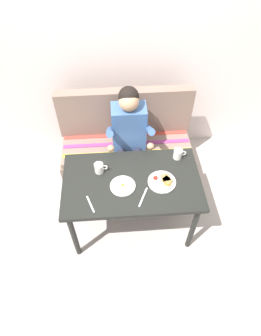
{
  "coord_description": "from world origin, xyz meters",
  "views": [
    {
      "loc": [
        -0.12,
        -1.52,
        2.7
      ],
      "look_at": [
        0.0,
        0.15,
        0.72
      ],
      "focal_mm": 30.76,
      "sensor_mm": 36.0,
      "label": 1
    }
  ],
  "objects_px": {
    "plate_eggs": "(123,186)",
    "coffee_mug_second": "(178,154)",
    "knife": "(143,197)",
    "person": "(129,133)",
    "fork": "(90,204)",
    "couch": "(127,149)",
    "table": "(132,186)",
    "plate_breakfast": "(163,181)",
    "coffee_mug": "(99,168)"
  },
  "relations": [
    {
      "from": "plate_eggs",
      "to": "coffee_mug_second",
      "type": "bearing_deg",
      "value": 29.62
    },
    {
      "from": "couch",
      "to": "plate_breakfast",
      "type": "xyz_separation_m",
      "value": [
        0.26,
        -0.8,
        0.41
      ]
    },
    {
      "from": "coffee_mug_second",
      "to": "fork",
      "type": "xyz_separation_m",
      "value": [
        -0.8,
        -0.46,
        -0.05
      ]
    },
    {
      "from": "knife",
      "to": "person",
      "type": "bearing_deg",
      "value": 119.37
    },
    {
      "from": "table",
      "to": "fork",
      "type": "bearing_deg",
      "value": -148.0
    },
    {
      "from": "knife",
      "to": "fork",
      "type": "bearing_deg",
      "value": -149.99
    },
    {
      "from": "coffee_mug",
      "to": "fork",
      "type": "xyz_separation_m",
      "value": [
        -0.08,
        -0.34,
        -0.05
      ]
    },
    {
      "from": "table",
      "to": "fork",
      "type": "distance_m",
      "value": 0.42
    },
    {
      "from": "coffee_mug",
      "to": "person",
      "type": "bearing_deg",
      "value": 57.56
    },
    {
      "from": "couch",
      "to": "fork",
      "type": "height_order",
      "value": "couch"
    },
    {
      "from": "plate_breakfast",
      "to": "fork",
      "type": "bearing_deg",
      "value": -163.63
    },
    {
      "from": "couch",
      "to": "plate_eggs",
      "type": "relative_size",
      "value": 6.66
    },
    {
      "from": "plate_eggs",
      "to": "fork",
      "type": "bearing_deg",
      "value": -149.29
    },
    {
      "from": "table",
      "to": "person",
      "type": "distance_m",
      "value": 0.6
    },
    {
      "from": "knife",
      "to": "couch",
      "type": "bearing_deg",
      "value": 119.8
    },
    {
      "from": "fork",
      "to": "coffee_mug_second",
      "type": "bearing_deg",
      "value": 8.9
    },
    {
      "from": "table",
      "to": "plate_eggs",
      "type": "height_order",
      "value": "plate_eggs"
    },
    {
      "from": "plate_breakfast",
      "to": "couch",
      "type": "bearing_deg",
      "value": 108.05
    },
    {
      "from": "knife",
      "to": "coffee_mug",
      "type": "bearing_deg",
      "value": 164.52
    },
    {
      "from": "person",
      "to": "coffee_mug_second",
      "type": "bearing_deg",
      "value": -39.77
    },
    {
      "from": "couch",
      "to": "fork",
      "type": "distance_m",
      "value": 1.12
    },
    {
      "from": "couch",
      "to": "person",
      "type": "xyz_separation_m",
      "value": [
        0.02,
        -0.17,
        0.41
      ]
    },
    {
      "from": "person",
      "to": "plate_eggs",
      "type": "xyz_separation_m",
      "value": [
        -0.1,
        -0.65,
        -0.0
      ]
    },
    {
      "from": "couch",
      "to": "fork",
      "type": "bearing_deg",
      "value": -109.7
    },
    {
      "from": "couch",
      "to": "person",
      "type": "distance_m",
      "value": 0.45
    },
    {
      "from": "couch",
      "to": "table",
      "type": "bearing_deg",
      "value": -90.0
    },
    {
      "from": "plate_breakfast",
      "to": "plate_eggs",
      "type": "bearing_deg",
      "value": -176.74
    },
    {
      "from": "person",
      "to": "fork",
      "type": "xyz_separation_m",
      "value": [
        -0.37,
        -0.81,
        -0.01
      ]
    },
    {
      "from": "plate_eggs",
      "to": "knife",
      "type": "height_order",
      "value": "plate_eggs"
    },
    {
      "from": "plate_eggs",
      "to": "knife",
      "type": "distance_m",
      "value": 0.2
    },
    {
      "from": "plate_eggs",
      "to": "knife",
      "type": "xyz_separation_m",
      "value": [
        0.16,
        -0.12,
        -0.01
      ]
    },
    {
      "from": "table",
      "to": "person",
      "type": "bearing_deg",
      "value": 88.0
    },
    {
      "from": "person",
      "to": "coffee_mug",
      "type": "xyz_separation_m",
      "value": [
        -0.3,
        -0.47,
        0.04
      ]
    },
    {
      "from": "coffee_mug_second",
      "to": "fork",
      "type": "height_order",
      "value": "coffee_mug_second"
    },
    {
      "from": "fork",
      "to": "table",
      "type": "bearing_deg",
      "value": 10.9
    },
    {
      "from": "couch",
      "to": "plate_breakfast",
      "type": "distance_m",
      "value": 0.94
    },
    {
      "from": "couch",
      "to": "knife",
      "type": "bearing_deg",
      "value": -85.16
    },
    {
      "from": "person",
      "to": "plate_breakfast",
      "type": "xyz_separation_m",
      "value": [
        0.24,
        -0.63,
        0.0
      ]
    },
    {
      "from": "couch",
      "to": "coffee_mug_second",
      "type": "distance_m",
      "value": 0.82
    },
    {
      "from": "table",
      "to": "fork",
      "type": "relative_size",
      "value": 7.06
    },
    {
      "from": "coffee_mug",
      "to": "coffee_mug_second",
      "type": "height_order",
      "value": "coffee_mug_second"
    },
    {
      "from": "plate_eggs",
      "to": "fork",
      "type": "xyz_separation_m",
      "value": [
        -0.27,
        -0.16,
        -0.01
      ]
    },
    {
      "from": "fork",
      "to": "knife",
      "type": "xyz_separation_m",
      "value": [
        0.43,
        0.04,
        0.0
      ]
    },
    {
      "from": "person",
      "to": "plate_eggs",
      "type": "relative_size",
      "value": 5.61
    },
    {
      "from": "table",
      "to": "plate_eggs",
      "type": "distance_m",
      "value": 0.14
    },
    {
      "from": "table",
      "to": "fork",
      "type": "xyz_separation_m",
      "value": [
        -0.35,
        -0.22,
        0.08
      ]
    },
    {
      "from": "person",
      "to": "knife",
      "type": "xyz_separation_m",
      "value": [
        0.06,
        -0.77,
        -0.01
      ]
    },
    {
      "from": "coffee_mug_second",
      "to": "fork",
      "type": "distance_m",
      "value": 0.92
    },
    {
      "from": "person",
      "to": "fork",
      "type": "distance_m",
      "value": 0.89
    },
    {
      "from": "coffee_mug",
      "to": "coffee_mug_second",
      "type": "xyz_separation_m",
      "value": [
        0.72,
        0.12,
        0.0
      ]
    }
  ]
}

